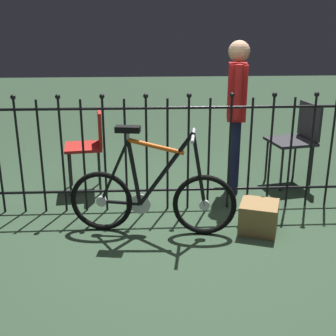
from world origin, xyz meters
TOP-DOWN VIEW (x-y plane):
  - ground_plane at (0.00, 0.00)m, footprint 20.00×20.00m
  - iron_fence at (-0.05, 0.56)m, footprint 3.80×0.07m
  - bicycle at (-0.28, 0.08)m, footprint 1.41×0.40m
  - chair_charcoal at (1.32, 1.17)m, footprint 0.52×0.51m
  - chair_red at (-0.90, 1.11)m, footprint 0.43×0.42m
  - person_visitor at (0.59, 0.99)m, footprint 0.22×0.47m
  - display_crate at (0.64, 0.05)m, footprint 0.40×0.40m

SIDE VIEW (x-z plane):
  - ground_plane at x=0.00m, z-range 0.00..0.00m
  - display_crate at x=0.64m, z-range 0.00..0.26m
  - bicycle at x=-0.28m, z-range -0.14..0.80m
  - chair_red at x=-0.90m, z-range 0.10..0.96m
  - chair_charcoal at x=1.32m, z-range 0.11..1.00m
  - iron_fence at x=-0.05m, z-range 0.00..1.18m
  - person_visitor at x=0.59m, z-range 0.14..1.69m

